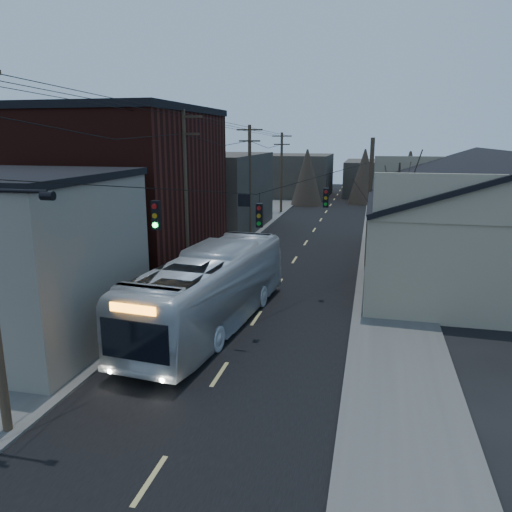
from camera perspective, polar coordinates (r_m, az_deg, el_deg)
The scene contains 13 objects.
road_surface at distance 39.43m, azimuth 5.32°, elevation 0.92°, with size 9.00×110.00×0.02m, color black.
sidewalk_left at distance 40.78m, azimuth -3.76°, elevation 1.44°, with size 4.00×110.00×0.12m, color #474744.
sidewalk_right at distance 39.10m, azimuth 14.79°, elevation 0.49°, with size 4.00×110.00×0.12m, color #474744.
building_clapboard at distance 22.80m, azimuth -25.69°, elevation -0.69°, with size 8.00×8.00×7.00m, color slate.
building_brick at distance 32.16m, azimuth -15.17°, elevation 6.68°, with size 10.00×12.00×10.00m, color black.
building_left_far at distance 46.79m, azimuth -5.23°, elevation 7.24°, with size 9.00×14.00×7.00m, color #34302A.
warehouse at distance 34.56m, azimuth 26.07°, elevation 2.35°, with size 16.16×20.60×7.73m.
building_far_left at distance 74.20m, azimuth 4.52°, elevation 9.17°, with size 10.00×12.00×6.00m, color #34302A.
building_far_right at distance 78.40m, azimuth 14.62°, elevation 8.65°, with size 12.00×14.00×5.00m, color #34302A.
bare_tree at distance 28.61m, azimuth 15.66°, elevation 3.01°, with size 0.40×0.40×7.20m, color black.
utility_lines at distance 33.52m, azimuth -1.22°, elevation 7.32°, with size 11.24×45.28×10.50m.
bus at distance 22.83m, azimuth -5.20°, elevation -3.82°, with size 3.01×12.86×3.58m, color silver.
parked_car at distance 36.70m, azimuth -1.79°, elevation 1.14°, with size 1.50×4.31×1.42m, color #9D9FA4.
Camera 1 is at (5.15, -8.14, 8.57)m, focal length 35.00 mm.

